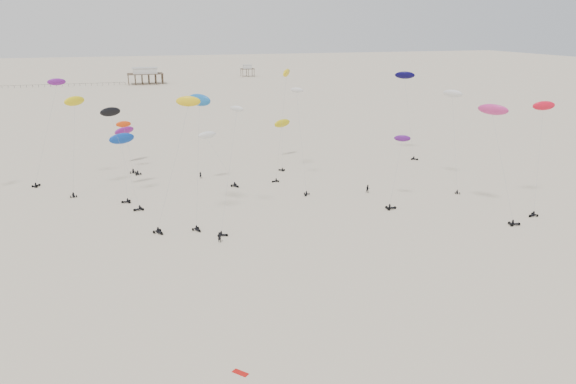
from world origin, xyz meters
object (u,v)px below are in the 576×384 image
object	(u,v)px
spectator_0	(220,242)
pavilion_small	(247,71)
rig_0	(214,148)
rig_4	(179,142)
pavilion_main	(145,77)

from	to	relation	value
spectator_0	pavilion_small	bearing A→B (deg)	-62.12
rig_0	rig_4	bearing A→B (deg)	42.95
pavilion_main	rig_4	distance (m)	255.98
rig_4	spectator_0	size ratio (longest dim) A/B	11.22
spectator_0	rig_4	bearing A→B (deg)	-20.03
pavilion_main	pavilion_small	distance (m)	76.16
rig_0	spectator_0	xyz separation A→B (m)	(-5.82, -37.12, -8.32)
pavilion_main	spectator_0	bearing A→B (deg)	-90.67
pavilion_small	rig_0	size ratio (longest dim) A/B	0.70
rig_4	pavilion_small	bearing A→B (deg)	-132.53
pavilion_small	spectator_0	distance (m)	303.77
rig_4	spectator_0	bearing A→B (deg)	90.91
rig_4	rig_0	bearing A→B (deg)	-138.35
pavilion_small	rig_4	distance (m)	296.33
rig_0	rig_4	xyz separation A→B (m)	(-10.76, -27.89, 7.66)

